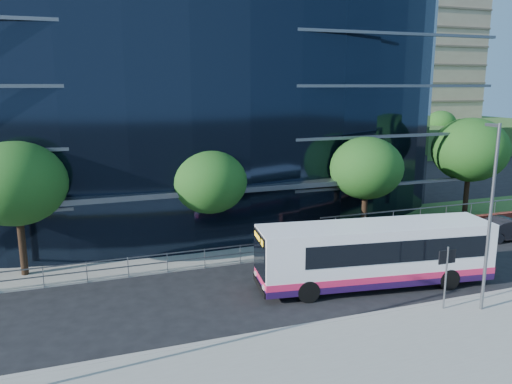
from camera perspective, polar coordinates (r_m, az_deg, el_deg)
name	(u,v)px	position (r m, az deg, el deg)	size (l,w,h in m)	color
ground	(333,312)	(22.55, 8.82, -13.35)	(200.00, 200.00, 0.00)	black
pavement_near	(403,371)	(18.81, 16.46, -18.98)	(80.00, 8.00, 0.15)	gray
kerb	(345,320)	(21.73, 10.11, -14.18)	(80.00, 0.25, 0.16)	gray
yellow_line_outer	(342,319)	(21.92, 9.84, -14.15)	(80.00, 0.08, 0.01)	gold
yellow_line_inner	(341,318)	(22.04, 9.64, -13.99)	(80.00, 0.08, 0.01)	gold
far_forecourt	(156,249)	(30.62, -11.33, -6.39)	(50.00, 8.00, 0.10)	gray
glass_office	(159,107)	(39.15, -11.05, 9.49)	(44.00, 23.10, 16.00)	black
guard_railings	(128,262)	(26.40, -14.43, -7.80)	(24.00, 0.05, 1.10)	slate
apartment_block	(342,76)	(85.95, 9.84, 12.92)	(60.00, 42.00, 30.00)	#2D511E
street_sign	(447,265)	(22.96, 20.96, -7.76)	(0.85, 0.09, 2.80)	slate
tree_far_a	(16,184)	(27.41, -25.74, 0.86)	(4.95, 4.95, 6.98)	black
tree_far_b	(210,182)	(28.69, -5.30, 1.15)	(4.29, 4.29, 6.05)	black
tree_far_c	(366,168)	(32.11, 12.50, 2.68)	(4.62, 4.62, 6.51)	black
tree_far_d	(470,150)	(38.27, 23.28, 4.45)	(5.28, 5.28, 7.44)	black
tree_dist_e	(352,125)	(67.22, 10.86, 7.54)	(4.62, 4.62, 6.51)	black
tree_dist_f	(441,123)	(78.09, 20.37, 7.37)	(4.29, 4.29, 6.05)	black
streetlight_east	(490,213)	(22.91, 25.20, -2.18)	(0.15, 0.77, 8.00)	slate
city_bus	(377,253)	(25.06, 13.65, -6.84)	(11.73, 4.16, 3.11)	white
parked_car	(509,228)	(35.65, 26.94, -3.74)	(1.51, 4.33, 1.43)	black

